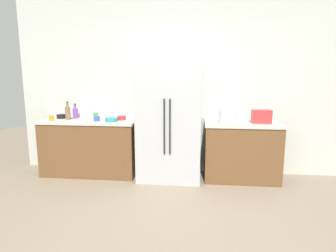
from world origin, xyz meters
TOP-DOWN VIEW (x-y plane):
  - ground_plane at (0.00, 0.00)m, footprint 10.82×10.82m
  - kitchen_back_panel at (0.00, 1.88)m, footprint 5.41×0.10m
  - counter_left at (-1.43, 1.52)m, footprint 1.52×0.62m
  - counter_right at (0.95, 1.52)m, footprint 1.13×0.62m
  - refrigerator at (-0.14, 1.46)m, footprint 0.94×0.71m
  - toaster at (1.22, 1.51)m, footprint 0.28×0.17m
  - rice_cooker at (0.72, 1.47)m, footprint 0.24×0.24m
  - bottle_a at (-1.72, 1.66)m, footprint 0.08×0.08m
  - bottle_b at (-1.78, 1.50)m, footprint 0.08×0.08m
  - cup_a at (-1.99, 1.37)m, footprint 0.07×0.07m
  - cup_b at (1.01, 1.65)m, footprint 0.09×0.09m
  - cup_c at (-1.28, 1.43)m, footprint 0.10×0.10m
  - cup_d at (-1.39, 1.69)m, footprint 0.08×0.08m
  - bowl_a at (-0.93, 1.59)m, footprint 0.14×0.14m
  - bowl_b at (-1.96, 1.64)m, footprint 0.15×0.15m
  - bowl_c at (-1.04, 1.41)m, footprint 0.20×0.20m

SIDE VIEW (x-z plane):
  - ground_plane at x=0.00m, z-range 0.00..0.00m
  - counter_left at x=-1.43m, z-range 0.00..0.89m
  - counter_right at x=0.95m, z-range 0.00..0.89m
  - refrigerator at x=-0.14m, z-range 0.00..1.75m
  - bowl_c at x=-1.04m, z-range 0.89..0.94m
  - bowl_a at x=-0.93m, z-range 0.89..0.95m
  - bowl_b at x=-1.96m, z-range 0.89..0.95m
  - cup_c at x=-1.28m, z-range 0.89..0.96m
  - cup_a at x=-1.99m, z-range 0.89..0.97m
  - cup_d at x=-1.39m, z-range 0.89..0.98m
  - cup_b at x=1.01m, z-range 0.89..0.99m
  - bottle_a at x=-1.72m, z-range 0.86..1.10m
  - toaster at x=1.22m, z-range 0.89..1.08m
  - bottle_b at x=-1.78m, z-range 0.86..1.14m
  - rice_cooker at x=0.72m, z-range 0.88..1.18m
  - kitchen_back_panel at x=0.00m, z-range 0.00..2.94m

